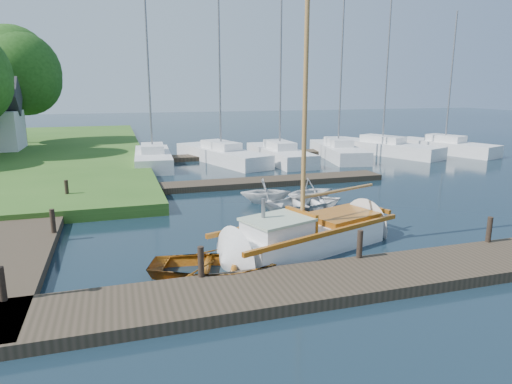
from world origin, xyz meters
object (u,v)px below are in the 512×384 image
object	(u,v)px
tender_d	(311,189)
marina_boat_5	(382,147)
mooring_post_1	(201,262)
dinghy	(213,263)
mooring_post_4	(53,221)
marina_boat_6	(445,146)
tree_7	(17,72)
sailboat	(310,237)
tender_c	(306,201)
mooring_post_5	(67,189)
marina_boat_4	(338,150)
mooring_post_3	(489,230)
marina_boat_1	(221,154)
tender_b	(266,190)
marina_boat_0	(153,157)
mooring_post_0	(2,284)
marina_boat_2	(280,153)

from	to	relation	value
tender_d	marina_boat_5	bearing A→B (deg)	-53.37
mooring_post_1	dinghy	xyz separation A→B (m)	(0.46, 0.69, -0.34)
mooring_post_4	marina_boat_6	world-z (taller)	marina_boat_6
mooring_post_1	tree_7	world-z (taller)	tree_7
sailboat	tender_c	distance (m)	4.69
tender_c	mooring_post_5	bearing A→B (deg)	65.52
tender_d	marina_boat_4	xyz separation A→B (m)	(7.28, 11.60, -0.04)
mooring_post_1	mooring_post_3	distance (m)	9.00
mooring_post_4	marina_boat_1	size ratio (longest dim) A/B	0.07
marina_boat_5	tender_d	bearing A→B (deg)	114.81
mooring_post_1	marina_boat_4	size ratio (longest dim) A/B	0.07
tender_c	marina_boat_4	bearing A→B (deg)	-35.90
sailboat	marina_boat_4	bearing A→B (deg)	41.25
dinghy	tree_7	size ratio (longest dim) A/B	0.37
sailboat	marina_boat_5	distance (m)	22.34
tender_b	marina_boat_0	xyz separation A→B (m)	(-3.93, 11.41, -0.01)
tender_b	marina_boat_0	distance (m)	12.07
mooring_post_0	sailboat	bearing A→B (deg)	13.25
mooring_post_0	mooring_post_5	xyz separation A→B (m)	(0.50, 10.00, 0.00)
marina_boat_5	tender_b	bearing A→B (deg)	108.96
marina_boat_0	marina_boat_1	size ratio (longest dim) A/B	1.01
tender_d	mooring_post_4	bearing A→B (deg)	91.68
tender_d	mooring_post_3	bearing A→B (deg)	-169.61
marina_boat_1	tender_c	bearing A→B (deg)	164.55
sailboat	marina_boat_1	bearing A→B (deg)	67.32
tender_b	tender_c	world-z (taller)	tender_b
tender_c	marina_boat_5	distance (m)	17.90
mooring_post_5	dinghy	world-z (taller)	mooring_post_5
marina_boat_4	marina_boat_5	distance (m)	4.20
mooring_post_3	marina_boat_2	xyz separation A→B (m)	(-0.13, 18.47, -0.12)
mooring_post_5	tender_b	xyz separation A→B (m)	(8.34, -2.14, -0.11)
mooring_post_5	marina_boat_5	xyz separation A→B (m)	(21.63, 9.58, -0.13)
mooring_post_4	marina_boat_2	xyz separation A→B (m)	(12.87, 13.47, -0.12)
marina_boat_2	marina_boat_4	size ratio (longest dim) A/B	1.05
dinghy	marina_boat_0	distance (m)	18.58
tender_d	marina_boat_5	world-z (taller)	marina_boat_5
sailboat	marina_boat_4	distance (m)	19.41
mooring_post_5	marina_boat_5	bearing A→B (deg)	23.90
mooring_post_1	mooring_post_5	xyz separation A→B (m)	(-4.00, 10.00, 0.00)
marina_boat_2	marina_boat_0	bearing A→B (deg)	83.01
marina_boat_1	marina_boat_2	distance (m)	4.02
marina_boat_1	tender_b	bearing A→B (deg)	158.75
mooring_post_0	dinghy	world-z (taller)	mooring_post_0
dinghy	marina_boat_0	world-z (taller)	marina_boat_0
mooring_post_4	tender_b	distance (m)	8.81
tender_b	marina_boat_2	world-z (taller)	marina_boat_2
tender_b	tree_7	xyz separation A→B (m)	(-13.33, 23.19, 5.62)
tender_b	mooring_post_4	bearing A→B (deg)	121.47
dinghy	marina_boat_1	world-z (taller)	marina_boat_1
mooring_post_0	sailboat	xyz separation A→B (m)	(8.38, 1.97, -0.36)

